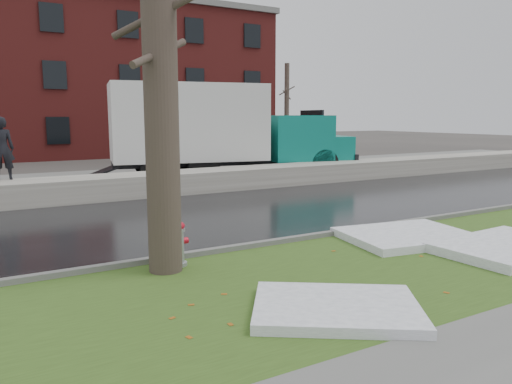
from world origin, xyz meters
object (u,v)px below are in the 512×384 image
tree (160,58)px  worker (2,148)px  fire_hydrant (177,241)px  box_truck (218,130)px

tree → worker: 9.25m
tree → fire_hydrant: bearing=30.6°
box_truck → fire_hydrant: bearing=-107.8°
fire_hydrant → box_truck: bearing=54.3°
box_truck → worker: bearing=-153.8°
box_truck → worker: size_ratio=6.32×
box_truck → worker: 8.55m
fire_hydrant → tree: tree is taller
box_truck → worker: (-8.26, -2.16, -0.39)m
fire_hydrant → worker: bearing=97.6°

